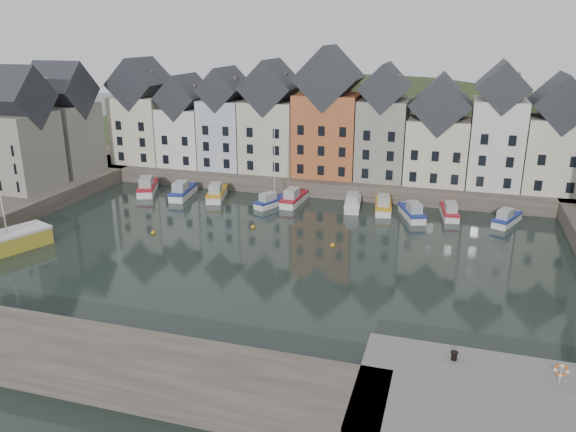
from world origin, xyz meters
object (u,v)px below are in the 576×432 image
at_px(boat_d, 271,201).
at_px(life_ring_post, 561,371).
at_px(mooring_bollard, 454,355).
at_px(boat_a, 147,187).

relative_size(boat_d, life_ring_post, 7.89).
relative_size(boat_d, mooring_bollard, 18.31).
bearing_deg(boat_d, life_ring_post, -25.35).
bearing_deg(life_ring_post, boat_a, 143.49).
distance_m(boat_d, life_ring_post, 44.98).
distance_m(boat_a, boat_d, 18.54).
xyz_separation_m(boat_d, life_ring_post, (29.09, -34.24, 2.20)).
bearing_deg(life_ring_post, mooring_bollard, 172.36).
height_order(boat_a, life_ring_post, life_ring_post).
distance_m(boat_a, mooring_bollard, 54.09).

